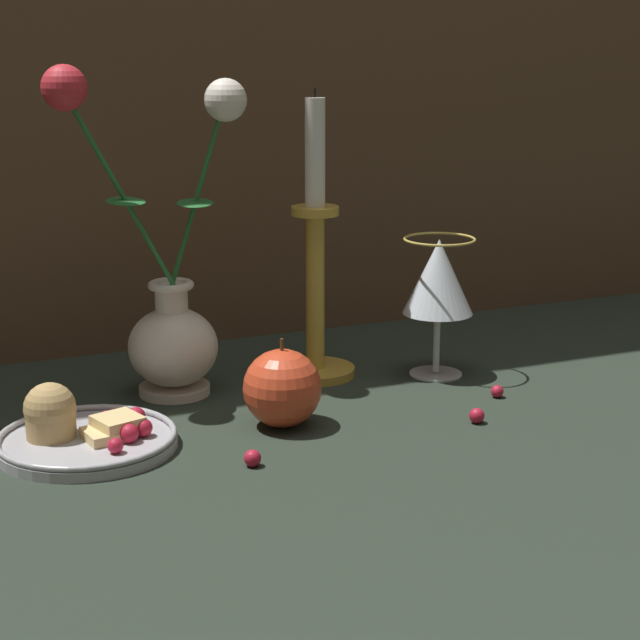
{
  "coord_description": "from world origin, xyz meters",
  "views": [
    {
      "loc": [
        -0.41,
        -1.0,
        0.38
      ],
      "look_at": [
        0.02,
        -0.01,
        0.1
      ],
      "focal_mm": 60.0,
      "sensor_mm": 36.0,
      "label": 1
    }
  ],
  "objects_px": {
    "wine_glass": "(438,281)",
    "vase": "(169,305)",
    "candlestick": "(315,277)",
    "apple_beside_vase": "(282,388)",
    "plate_with_pastries": "(80,432)"
  },
  "relations": [
    {
      "from": "vase",
      "to": "candlestick",
      "type": "distance_m",
      "value": 0.18
    },
    {
      "from": "wine_glass",
      "to": "apple_beside_vase",
      "type": "height_order",
      "value": "wine_glass"
    },
    {
      "from": "vase",
      "to": "apple_beside_vase",
      "type": "distance_m",
      "value": 0.17
    },
    {
      "from": "vase",
      "to": "candlestick",
      "type": "xyz_separation_m",
      "value": [
        0.17,
        0.0,
        0.01
      ]
    },
    {
      "from": "wine_glass",
      "to": "candlestick",
      "type": "height_order",
      "value": "candlestick"
    },
    {
      "from": "candlestick",
      "to": "vase",
      "type": "bearing_deg",
      "value": -179.35
    },
    {
      "from": "plate_with_pastries",
      "to": "wine_glass",
      "type": "relative_size",
      "value": 1.06
    },
    {
      "from": "plate_with_pastries",
      "to": "wine_glass",
      "type": "bearing_deg",
      "value": 9.04
    },
    {
      "from": "candlestick",
      "to": "apple_beside_vase",
      "type": "relative_size",
      "value": 3.58
    },
    {
      "from": "wine_glass",
      "to": "plate_with_pastries",
      "type": "bearing_deg",
      "value": -170.96
    },
    {
      "from": "wine_glass",
      "to": "vase",
      "type": "bearing_deg",
      "value": 170.25
    },
    {
      "from": "candlestick",
      "to": "apple_beside_vase",
      "type": "xyz_separation_m",
      "value": [
        -0.1,
        -0.14,
        -0.08
      ]
    },
    {
      "from": "vase",
      "to": "wine_glass",
      "type": "relative_size",
      "value": 2.2
    },
    {
      "from": "vase",
      "to": "wine_glass",
      "type": "distance_m",
      "value": 0.31
    },
    {
      "from": "plate_with_pastries",
      "to": "wine_glass",
      "type": "distance_m",
      "value": 0.45
    }
  ]
}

